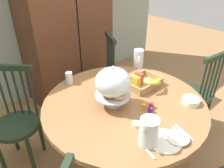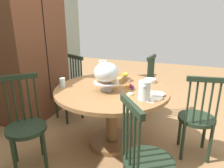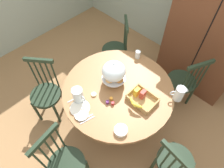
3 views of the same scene
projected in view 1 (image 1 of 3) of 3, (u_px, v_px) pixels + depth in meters
ground_plane at (125, 167)px, 2.10m from camera, size 10.00×10.00×0.00m
wall_back at (21, 0)px, 2.60m from camera, size 4.80×0.06×2.60m
wooden_armoire at (66, 26)px, 2.77m from camera, size 1.18×0.60×1.96m
dining_table at (124, 120)px, 1.86m from camera, size 1.32×1.32×0.74m
windsor_chair_near_window at (100, 77)px, 2.70m from camera, size 0.44×0.44×0.97m
windsor_chair_by_cabinet at (17, 124)px, 1.96m from camera, size 0.47×0.47×0.97m
windsor_chair_host_seat at (195, 95)px, 2.36m from camera, size 0.40×0.40×0.97m
pastry_stand_with_dome at (113, 84)px, 1.62m from camera, size 0.28×0.28×0.34m
orange_juice_pitcher at (149, 133)px, 1.33m from camera, size 0.20×0.12×0.19m
milk_pitcher at (139, 59)px, 2.28m from camera, size 0.15×0.15×0.18m
cereal_basket at (143, 82)px, 1.94m from camera, size 0.32×0.30×0.12m
china_plate_large at (164, 141)px, 1.38m from camera, size 0.22×0.22×0.01m
china_plate_small at (178, 138)px, 1.39m from camera, size 0.15×0.15×0.01m
cereal_bowl at (191, 101)px, 1.73m from camera, size 0.14×0.14×0.04m
drinking_glass at (69, 78)px, 1.99m from camera, size 0.06×0.06×0.11m
butter_dish at (136, 124)px, 1.51m from camera, size 0.06×0.06×0.02m
jam_jar_strawberry at (152, 105)px, 1.68m from camera, size 0.04×0.04×0.04m
jam_jar_apricot at (144, 106)px, 1.67m from camera, size 0.04×0.04×0.04m
jam_jar_grape at (150, 110)px, 1.63m from camera, size 0.04×0.04×0.04m
table_knife at (181, 134)px, 1.44m from camera, size 0.05×0.17×0.01m
dinner_fork at (184, 133)px, 1.45m from camera, size 0.05×0.17×0.01m
soup_spoon at (146, 149)px, 1.33m from camera, size 0.05×0.17×0.01m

